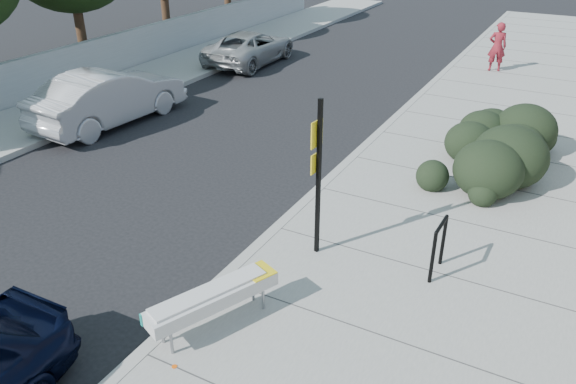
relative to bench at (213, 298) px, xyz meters
name	(u,v)px	position (x,y,z in m)	size (l,w,h in m)	color
ground	(220,287)	(-0.60, 0.99, -0.66)	(120.00, 120.00, 0.00)	black
sidewalk_far	(61,112)	(-10.10, 5.99, -0.59)	(3.00, 50.00, 0.15)	gray
curb_near	(337,173)	(-0.60, 5.99, -0.58)	(0.22, 50.00, 0.17)	#9E9E99
curb_far	(96,119)	(-8.60, 5.99, -0.58)	(0.22, 50.00, 0.17)	#9E9E99
far_wall	(20,83)	(-11.80, 5.99, 0.09)	(0.30, 40.00, 1.50)	#9E9E99
bench	(213,298)	(0.00, 0.00, 0.00)	(1.27, 2.13, 0.65)	gray
bike_rack	(439,243)	(2.62, 2.98, 0.10)	(0.08, 0.70, 1.02)	black
sign_post	(318,170)	(0.47, 2.60, 1.15)	(0.13, 0.34, 2.97)	black
hedge	(495,137)	(2.61, 7.99, 0.28)	(2.12, 4.24, 1.59)	black
wagon_silver	(109,97)	(-8.10, 6.18, 0.15)	(1.71, 4.90, 1.61)	#B3B3B8
suv_silver	(250,47)	(-8.10, 14.11, -0.01)	(2.16, 4.69, 1.30)	#939698
pedestrian	(497,47)	(1.03, 17.14, 0.40)	(0.66, 0.44, 1.82)	maroon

